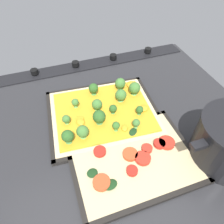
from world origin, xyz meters
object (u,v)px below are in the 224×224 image
at_px(baking_tray_back, 133,159).
at_px(baking_tray_front, 103,114).
at_px(broccoli_pizza, 105,110).
at_px(veggie_pizza_back, 133,158).

bearing_deg(baking_tray_back, baking_tray_front, -82.70).
xyz_separation_m(baking_tray_front, broccoli_pizza, (-0.00, -0.00, 0.02)).
xyz_separation_m(baking_tray_front, baking_tray_back, (-0.02, 0.18, 0.00)).
bearing_deg(baking_tray_front, broccoli_pizza, -174.77).
height_order(baking_tray_front, baking_tray_back, same).
distance_m(baking_tray_front, baking_tray_back, 0.18).
relative_size(baking_tray_front, veggie_pizza_back, 1.21).
xyz_separation_m(broccoli_pizza, veggie_pizza_back, (-0.02, 0.18, -0.01)).
bearing_deg(broccoli_pizza, veggie_pizza_back, 95.87).
relative_size(broccoli_pizza, veggie_pizza_back, 1.12).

